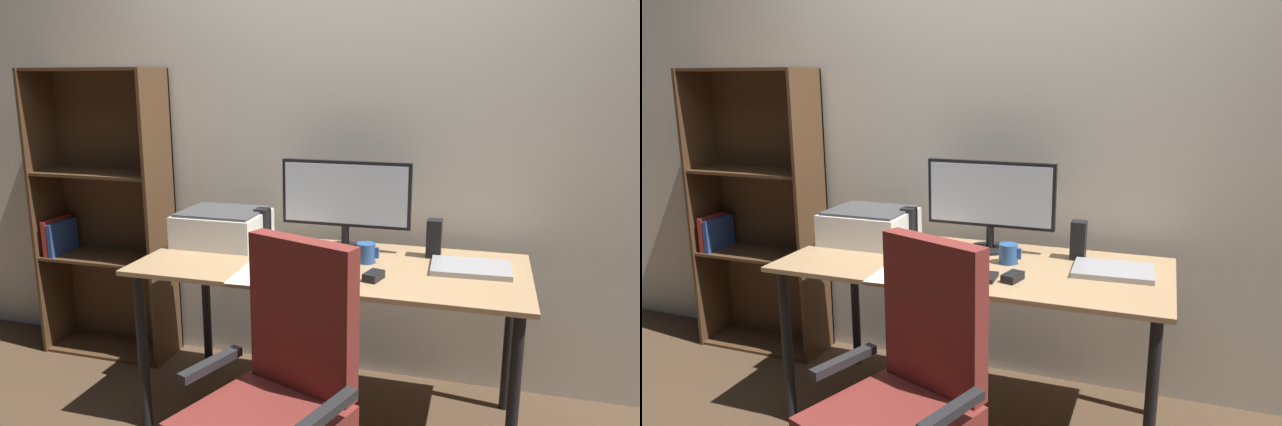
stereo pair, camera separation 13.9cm
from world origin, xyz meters
TOP-DOWN VIEW (x-y plane):
  - ground_plane at (0.00, 0.00)m, footprint 12.00×12.00m
  - back_wall at (0.00, 0.53)m, footprint 6.40×0.10m
  - desk at (0.00, 0.00)m, footprint 1.65×0.72m
  - monitor at (0.01, 0.22)m, footprint 0.60×0.20m
  - keyboard at (0.01, -0.19)m, footprint 0.29×0.12m
  - mouse at (0.22, -0.17)m, footprint 0.08×0.11m
  - coffee_mug at (0.14, 0.05)m, footprint 0.10×0.08m
  - laptop at (0.58, 0.06)m, footprint 0.33×0.24m
  - speaker_left at (-0.40, 0.21)m, footprint 0.06×0.07m
  - speaker_right at (0.41, 0.21)m, footprint 0.06×0.07m
  - printer at (-0.58, 0.16)m, footprint 0.40×0.34m
  - paper_sheet at (-0.23, -0.22)m, footprint 0.22×0.30m
  - office_chair at (0.02, -0.73)m, footprint 0.58×0.58m
  - bookshelf at (-1.39, 0.36)m, footprint 0.73×0.28m

SIDE VIEW (x-z plane):
  - ground_plane at x=0.00m, z-range 0.00..0.00m
  - office_chair at x=0.02m, z-range -0.05..0.96m
  - desk at x=0.00m, z-range 0.29..1.03m
  - paper_sheet at x=-0.23m, z-range 0.74..0.74m
  - keyboard at x=0.01m, z-range 0.74..0.76m
  - laptop at x=0.58m, z-range 0.74..0.76m
  - mouse at x=0.22m, z-range 0.74..0.77m
  - bookshelf at x=-1.39m, z-range -0.01..1.56m
  - coffee_mug at x=0.14m, z-range 0.74..0.83m
  - printer at x=-0.58m, z-range 0.74..0.90m
  - speaker_left at x=-0.40m, z-range 0.74..0.91m
  - speaker_right at x=0.41m, z-range 0.74..0.91m
  - monitor at x=0.01m, z-range 0.77..1.19m
  - back_wall at x=0.00m, z-range 0.00..2.60m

